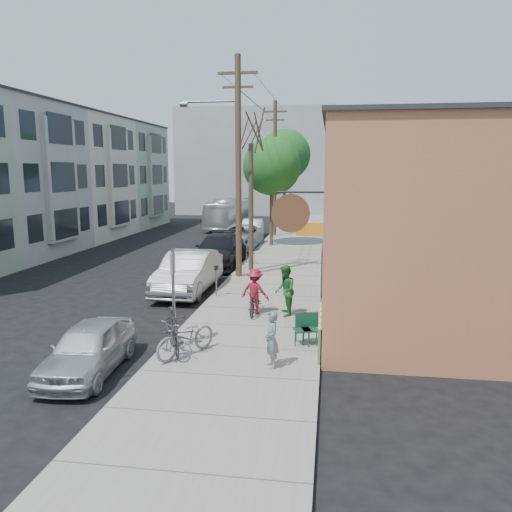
# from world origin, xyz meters

# --- Properties ---
(ground) EXTENTS (120.00, 120.00, 0.00)m
(ground) POSITION_xyz_m (0.00, 0.00, 0.00)
(ground) COLOR black
(sidewalk) EXTENTS (4.50, 58.00, 0.15)m
(sidewalk) POSITION_xyz_m (4.25, 11.00, 0.07)
(sidewalk) COLOR gray
(sidewalk) RESTS_ON ground
(cafe_building) EXTENTS (6.60, 20.20, 6.61)m
(cafe_building) POSITION_xyz_m (8.99, 4.99, 3.30)
(cafe_building) COLOR #BA6745
(cafe_building) RESTS_ON ground
(apartment_row) EXTENTS (6.30, 32.00, 9.00)m
(apartment_row) POSITION_xyz_m (-11.85, 14.00, 4.50)
(apartment_row) COLOR #9CA98F
(apartment_row) RESTS_ON ground
(end_cap_building) EXTENTS (18.00, 8.00, 12.00)m
(end_cap_building) POSITION_xyz_m (-2.00, 42.00, 6.00)
(end_cap_building) COLOR #A4A39F
(end_cap_building) RESTS_ON ground
(sign_post) EXTENTS (0.07, 0.45, 2.80)m
(sign_post) POSITION_xyz_m (2.35, -4.15, 1.83)
(sign_post) COLOR slate
(sign_post) RESTS_ON sidewalk
(parking_meter_near) EXTENTS (0.14, 0.14, 1.24)m
(parking_meter_near) POSITION_xyz_m (2.25, 1.56, 0.98)
(parking_meter_near) COLOR slate
(parking_meter_near) RESTS_ON sidewalk
(parking_meter_far) EXTENTS (0.14, 0.14, 1.24)m
(parking_meter_far) POSITION_xyz_m (2.25, 8.80, 0.98)
(parking_meter_far) COLOR slate
(parking_meter_far) RESTS_ON sidewalk
(utility_pole_near) EXTENTS (3.57, 0.28, 10.00)m
(utility_pole_near) POSITION_xyz_m (2.39, 5.46, 5.41)
(utility_pole_near) COLOR #503A28
(utility_pole_near) RESTS_ON sidewalk
(utility_pole_far) EXTENTS (1.80, 0.28, 10.00)m
(utility_pole_far) POSITION_xyz_m (2.45, 20.54, 5.34)
(utility_pole_far) COLOR #503A28
(utility_pole_far) RESTS_ON sidewalk
(tree_bare) EXTENTS (0.24, 0.24, 6.22)m
(tree_bare) POSITION_xyz_m (2.80, 6.93, 3.26)
(tree_bare) COLOR #44392C
(tree_bare) RESTS_ON sidewalk
(tree_leafy_mid) EXTENTS (3.79, 3.79, 7.09)m
(tree_leafy_mid) POSITION_xyz_m (2.80, 15.54, 5.33)
(tree_leafy_mid) COLOR #44392C
(tree_leafy_mid) RESTS_ON sidewalk
(tree_leafy_far) EXTENTS (4.27, 4.27, 8.32)m
(tree_leafy_far) POSITION_xyz_m (2.80, 24.64, 6.32)
(tree_leafy_far) COLOR #44392C
(tree_leafy_far) RESTS_ON sidewalk
(patio_chair_a) EXTENTS (0.63, 0.63, 0.88)m
(patio_chair_a) POSITION_xyz_m (6.17, -3.44, 0.59)
(patio_chair_a) COLOR #12422B
(patio_chair_a) RESTS_ON sidewalk
(patio_chair_b) EXTENTS (0.63, 0.63, 0.88)m
(patio_chair_b) POSITION_xyz_m (5.95, -3.51, 0.59)
(patio_chair_b) COLOR #12422B
(patio_chair_b) RESTS_ON sidewalk
(patron_grey) EXTENTS (0.53, 0.63, 1.47)m
(patron_grey) POSITION_xyz_m (5.27, -5.31, 0.89)
(patron_grey) COLOR slate
(patron_grey) RESTS_ON sidewalk
(patron_green) EXTENTS (0.79, 0.95, 1.75)m
(patron_green) POSITION_xyz_m (5.19, -0.67, 1.03)
(patron_green) COLOR #28652C
(patron_green) RESTS_ON sidewalk
(cyclist) EXTENTS (1.15, 0.86, 1.59)m
(cyclist) POSITION_xyz_m (4.13, -0.61, 0.95)
(cyclist) COLOR maroon
(cyclist) RESTS_ON sidewalk
(cyclist_bike) EXTENTS (0.62, 1.71, 0.89)m
(cyclist_bike) POSITION_xyz_m (4.13, -0.61, 0.60)
(cyclist_bike) COLOR black
(cyclist_bike) RESTS_ON sidewalk
(parked_bike_a) EXTENTS (1.35, 2.02, 1.18)m
(parked_bike_a) POSITION_xyz_m (2.47, -4.63, 0.74)
(parked_bike_a) COLOR black
(parked_bike_a) RESTS_ON sidewalk
(parked_bike_b) EXTENTS (1.65, 2.08, 1.06)m
(parked_bike_b) POSITION_xyz_m (2.90, -4.86, 0.68)
(parked_bike_b) COLOR slate
(parked_bike_b) RESTS_ON sidewalk
(car_0) EXTENTS (1.79, 3.91, 1.30)m
(car_0) POSITION_xyz_m (0.68, -6.00, 0.65)
(car_0) COLOR #B8B8C0
(car_0) RESTS_ON ground
(car_1) EXTENTS (1.86, 5.23, 1.72)m
(car_1) POSITION_xyz_m (0.80, 2.64, 0.86)
(car_1) COLOR #979B9E
(car_1) RESTS_ON ground
(car_2) EXTENTS (2.41, 5.78, 1.67)m
(car_2) POSITION_xyz_m (0.80, 8.62, 0.83)
(car_2) COLOR black
(car_2) RESTS_ON ground
(car_3) EXTENTS (2.68, 5.59, 1.54)m
(car_3) POSITION_xyz_m (0.80, 14.77, 0.77)
(car_3) COLOR #B5B7BE
(car_3) RESTS_ON ground
(car_4) EXTENTS (1.81, 4.33, 1.39)m
(car_4) POSITION_xyz_m (0.80, 20.15, 0.70)
(car_4) COLOR #A5AAAD
(car_4) RESTS_ON ground
(bus) EXTENTS (2.73, 9.46, 2.61)m
(bus) POSITION_xyz_m (-2.19, 26.13, 1.30)
(bus) COLOR silver
(bus) RESTS_ON ground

